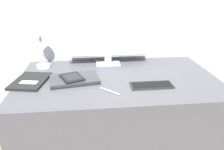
{
  "coord_description": "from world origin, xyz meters",
  "views": [
    {
      "loc": [
        -0.19,
        -1.23,
        1.31
      ],
      "look_at": [
        -0.05,
        0.05,
        0.77
      ],
      "focal_mm": 35.0,
      "sensor_mm": 36.0,
      "label": 1
    }
  ],
  "objects_px": {
    "notebook": "(30,81)",
    "laptop": "(74,79)",
    "monitor": "(108,34)",
    "desk_lamp": "(41,41)",
    "ereader": "(72,77)",
    "keyboard": "(152,85)",
    "pen": "(110,91)"
  },
  "relations": [
    {
      "from": "desk_lamp",
      "to": "notebook",
      "type": "distance_m",
      "value": 0.34
    },
    {
      "from": "ereader",
      "to": "pen",
      "type": "xyz_separation_m",
      "value": [
        0.24,
        -0.17,
        -0.03
      ]
    },
    {
      "from": "notebook",
      "to": "laptop",
      "type": "bearing_deg",
      "value": -2.27
    },
    {
      "from": "keyboard",
      "to": "ereader",
      "type": "bearing_deg",
      "value": 166.4
    },
    {
      "from": "keyboard",
      "to": "ereader",
      "type": "xyz_separation_m",
      "value": [
        -0.5,
        0.12,
        0.02
      ]
    },
    {
      "from": "ereader",
      "to": "notebook",
      "type": "height_order",
      "value": "ereader"
    },
    {
      "from": "ereader",
      "to": "pen",
      "type": "bearing_deg",
      "value": -36.2
    },
    {
      "from": "ereader",
      "to": "desk_lamp",
      "type": "xyz_separation_m",
      "value": [
        -0.24,
        0.3,
        0.17
      ]
    },
    {
      "from": "monitor",
      "to": "pen",
      "type": "bearing_deg",
      "value": -93.49
    },
    {
      "from": "pen",
      "to": "keyboard",
      "type": "bearing_deg",
      "value": 10.77
    },
    {
      "from": "ereader",
      "to": "notebook",
      "type": "relative_size",
      "value": 0.65
    },
    {
      "from": "ereader",
      "to": "laptop",
      "type": "bearing_deg",
      "value": 33.39
    },
    {
      "from": "monitor",
      "to": "pen",
      "type": "relative_size",
      "value": 5.59
    },
    {
      "from": "ereader",
      "to": "desk_lamp",
      "type": "bearing_deg",
      "value": 128.41
    },
    {
      "from": "keyboard",
      "to": "pen",
      "type": "height_order",
      "value": "keyboard"
    },
    {
      "from": "laptop",
      "to": "pen",
      "type": "height_order",
      "value": "laptop"
    },
    {
      "from": "keyboard",
      "to": "notebook",
      "type": "xyz_separation_m",
      "value": [
        -0.78,
        0.14,
        0.0
      ]
    },
    {
      "from": "monitor",
      "to": "desk_lamp",
      "type": "relative_size",
      "value": 1.94
    },
    {
      "from": "laptop",
      "to": "ereader",
      "type": "xyz_separation_m",
      "value": [
        -0.01,
        -0.01,
        0.02
      ]
    },
    {
      "from": "pen",
      "to": "ereader",
      "type": "bearing_deg",
      "value": 143.8
    },
    {
      "from": "keyboard",
      "to": "laptop",
      "type": "relative_size",
      "value": 0.78
    },
    {
      "from": "pen",
      "to": "desk_lamp",
      "type": "bearing_deg",
      "value": 135.08
    },
    {
      "from": "laptop",
      "to": "notebook",
      "type": "height_order",
      "value": "laptop"
    },
    {
      "from": "keyboard",
      "to": "ereader",
      "type": "height_order",
      "value": "ereader"
    },
    {
      "from": "laptop",
      "to": "ereader",
      "type": "distance_m",
      "value": 0.02
    },
    {
      "from": "ereader",
      "to": "pen",
      "type": "height_order",
      "value": "ereader"
    },
    {
      "from": "monitor",
      "to": "ereader",
      "type": "xyz_separation_m",
      "value": [
        -0.27,
        -0.31,
        -0.21
      ]
    },
    {
      "from": "desk_lamp",
      "to": "notebook",
      "type": "relative_size",
      "value": 1.06
    },
    {
      "from": "monitor",
      "to": "notebook",
      "type": "xyz_separation_m",
      "value": [
        -0.54,
        -0.29,
        -0.23
      ]
    },
    {
      "from": "laptop",
      "to": "notebook",
      "type": "xyz_separation_m",
      "value": [
        -0.29,
        0.01,
        -0.0
      ]
    },
    {
      "from": "laptop",
      "to": "monitor",
      "type": "bearing_deg",
      "value": 50.45
    },
    {
      "from": "notebook",
      "to": "keyboard",
      "type": "bearing_deg",
      "value": -10.42
    }
  ]
}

